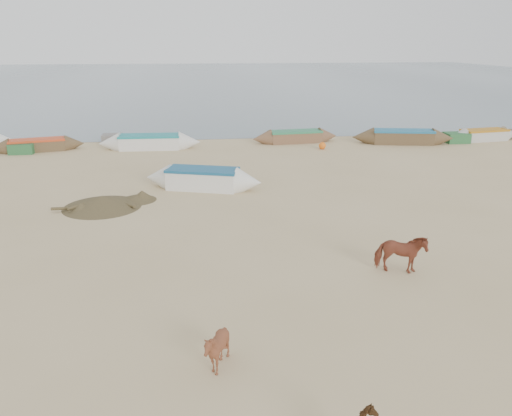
{
  "coord_description": "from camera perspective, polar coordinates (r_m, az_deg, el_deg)",
  "views": [
    {
      "loc": [
        -2.03,
        -12.05,
        6.44
      ],
      "look_at": [
        0.0,
        4.0,
        1.0
      ],
      "focal_mm": 35.0,
      "sensor_mm": 36.0,
      "label": 1
    }
  ],
  "objects": [
    {
      "name": "ground",
      "position": [
        13.82,
        2.11,
        -9.22
      ],
      "size": [
        140.0,
        140.0,
        0.0
      ],
      "primitive_type": "plane",
      "color": "tan",
      "rests_on": "ground"
    },
    {
      "name": "beach_clutter",
      "position": [
        32.86,
        3.97,
        7.78
      ],
      "size": [
        43.41,
        4.59,
        0.64
      ],
      "color": "#2B6033",
      "rests_on": "ground"
    },
    {
      "name": "waterline_canoes",
      "position": [
        32.39,
        -3.35,
        7.84
      ],
      "size": [
        57.45,
        3.61,
        0.91
      ],
      "color": "brown",
      "rests_on": "ground"
    },
    {
      "name": "near_canoe",
      "position": [
        22.86,
        -6.1,
        3.35
      ],
      "size": [
        5.57,
        2.87,
        0.95
      ],
      "primitive_type": null,
      "rotation": [
        0.0,
        0.0,
        -0.31
      ],
      "color": "silver",
      "rests_on": "ground"
    },
    {
      "name": "sea",
      "position": [
        94.29,
        -6.15,
        14.58
      ],
      "size": [
        160.0,
        160.0,
        0.0
      ],
      "primitive_type": "plane",
      "color": "slate",
      "rests_on": "ground"
    },
    {
      "name": "cow_adult",
      "position": [
        15.05,
        16.18,
        -5.02
      ],
      "size": [
        1.57,
        1.07,
        1.21
      ],
      "primitive_type": "imported",
      "rotation": [
        0.0,
        0.0,
        1.25
      ],
      "color": "brown",
      "rests_on": "ground"
    },
    {
      "name": "calf_front",
      "position": [
        10.55,
        -4.51,
        -15.76
      ],
      "size": [
        1.15,
        1.1,
        1.0
      ],
      "primitive_type": "imported",
      "rotation": [
        0.0,
        0.0,
        -1.16
      ],
      "color": "brown",
      "rests_on": "ground"
    },
    {
      "name": "debris_pile",
      "position": [
        21.21,
        -17.2,
        0.71
      ],
      "size": [
        3.86,
        3.86,
        0.46
      ],
      "primitive_type": "cone",
      "rotation": [
        0.0,
        0.0,
        -0.25
      ],
      "color": "brown",
      "rests_on": "ground"
    }
  ]
}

